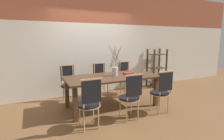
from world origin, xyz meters
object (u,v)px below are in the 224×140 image
at_px(chair_near_center, 161,90).
at_px(shelving_rack, 157,68).
at_px(chair_far_center, 126,77).
at_px(book_stack, 128,73).
at_px(vase_centerpiece, 115,71).
at_px(dining_table, 112,80).

bearing_deg(chair_near_center, shelving_rack, 52.97).
bearing_deg(chair_far_center, shelving_rack, -169.58).
bearing_deg(book_stack, shelving_rack, 29.82).
bearing_deg(shelving_rack, vase_centerpiece, -154.02).
xyz_separation_m(dining_table, chair_near_center, (0.83, -0.82, -0.15)).
height_order(dining_table, vase_centerpiece, vase_centerpiece).
xyz_separation_m(vase_centerpiece, book_stack, (0.42, 0.05, -0.11)).
xyz_separation_m(chair_near_center, shelving_rack, (1.43, 1.89, 0.13)).
bearing_deg(vase_centerpiece, dining_table, -169.48).
distance_m(chair_near_center, vase_centerpiece, 1.18).
relative_size(chair_near_center, vase_centerpiece, 1.30).
distance_m(dining_table, chair_far_center, 1.20).
bearing_deg(shelving_rack, chair_near_center, -127.03).
bearing_deg(chair_far_center, book_stack, 64.34).
height_order(chair_near_center, chair_far_center, same).
bearing_deg(vase_centerpiece, chair_far_center, 45.81).
bearing_deg(book_stack, dining_table, -172.11).
height_order(dining_table, book_stack, book_stack).
height_order(chair_far_center, vase_centerpiece, vase_centerpiece).
distance_m(chair_near_center, shelving_rack, 2.37).
bearing_deg(chair_far_center, vase_centerpiece, 45.81).
distance_m(dining_table, chair_near_center, 1.17).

